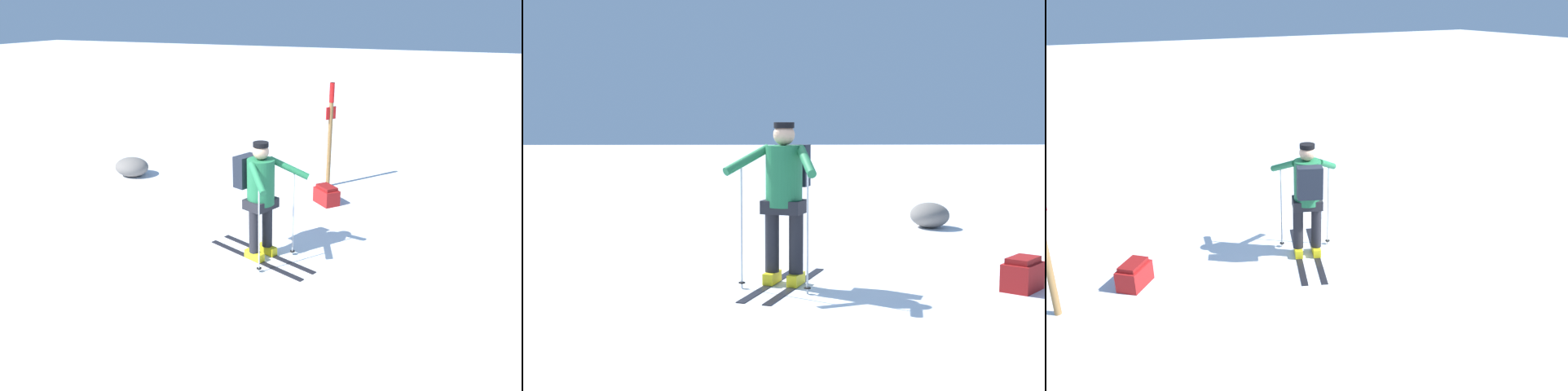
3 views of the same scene
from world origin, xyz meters
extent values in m
plane|color=white|center=(0.00, 0.00, 0.00)|extent=(80.00, 80.00, 0.00)
cube|color=black|center=(0.56, 0.77, 0.01)|extent=(1.67, 0.71, 0.01)
cube|color=yellow|center=(0.56, 0.77, 0.07)|extent=(0.32, 0.21, 0.12)
cylinder|color=black|center=(0.56, 0.77, 0.48)|extent=(0.15, 0.15, 0.70)
cube|color=black|center=(0.46, 0.52, 0.01)|extent=(1.67, 0.71, 0.01)
cube|color=yellow|center=(0.46, 0.52, 0.07)|extent=(0.32, 0.21, 0.12)
cylinder|color=black|center=(0.46, 0.52, 0.48)|extent=(0.15, 0.15, 0.70)
cube|color=black|center=(0.51, 0.65, 0.83)|extent=(0.45, 0.51, 0.14)
cylinder|color=#1E663D|center=(0.51, 0.65, 1.15)|extent=(0.38, 0.38, 0.64)
sphere|color=tan|center=(0.51, 0.65, 1.58)|extent=(0.22, 0.22, 0.22)
cylinder|color=black|center=(0.51, 0.65, 1.67)|extent=(0.21, 0.21, 0.06)
cube|color=black|center=(0.25, 0.75, 1.24)|extent=(0.30, 0.39, 0.45)
cylinder|color=#B2B7BC|center=(0.92, 0.87, 0.65)|extent=(0.02, 0.02, 1.29)
cylinder|color=black|center=(0.92, 0.87, 0.06)|extent=(0.07, 0.07, 0.01)
cylinder|color=#1E663D|center=(0.84, 0.86, 1.32)|extent=(0.58, 0.18, 0.31)
cylinder|color=#B2B7BC|center=(0.66, 0.21, 0.65)|extent=(0.02, 0.02, 1.29)
cylinder|color=black|center=(0.66, 0.21, 0.06)|extent=(0.07, 0.07, 0.01)
cylinder|color=#1E663D|center=(0.62, 0.27, 1.32)|extent=(0.43, 0.50, 0.31)
cube|color=maroon|center=(0.82, 3.07, 0.14)|extent=(0.54, 0.52, 0.28)
cube|color=maroon|center=(0.82, 3.07, 0.31)|extent=(0.45, 0.43, 0.06)
cylinder|color=olive|center=(0.58, 4.02, 1.03)|extent=(0.08, 0.08, 2.06)
cylinder|color=red|center=(0.58, 4.02, 1.88)|extent=(0.10, 0.10, 0.37)
cube|color=red|center=(0.58, 4.02, 1.48)|extent=(0.15, 0.22, 0.24)
ellipsoid|color=slate|center=(-3.46, 3.08, 0.20)|extent=(0.73, 0.62, 0.40)
camera|label=1|loc=(3.02, -5.44, 3.39)|focal=35.00mm
camera|label=2|loc=(8.00, 0.46, 1.74)|focal=50.00mm
camera|label=3|loc=(-5.42, 3.79, 3.59)|focal=35.00mm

